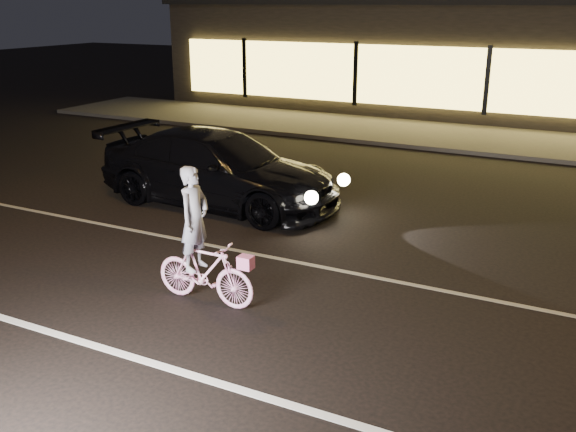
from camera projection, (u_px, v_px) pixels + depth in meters
The scene contains 7 objects.
ground at pixel (262, 321), 8.46m from camera, with size 90.00×90.00×0.00m, color black.
lane_stripe_near at pixel (197, 377), 7.19m from camera, with size 60.00×0.12×0.01m, color silver.
lane_stripe_far at pixel (323, 267), 10.15m from camera, with size 60.00×0.10×0.01m, color gray.
sidewalk at pixel (471, 138), 19.43m from camera, with size 30.00×4.00×0.12m, color #383533.
storefront at pixel (510, 54), 23.80m from camera, with size 25.40×8.42×4.20m.
cyclist at pixel (202, 256), 8.78m from camera, with size 1.54×0.53×1.94m.
sedan at pixel (219, 169), 13.09m from camera, with size 5.28×2.32×1.50m.
Camera 1 is at (3.74, -6.60, 4.00)m, focal length 40.00 mm.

